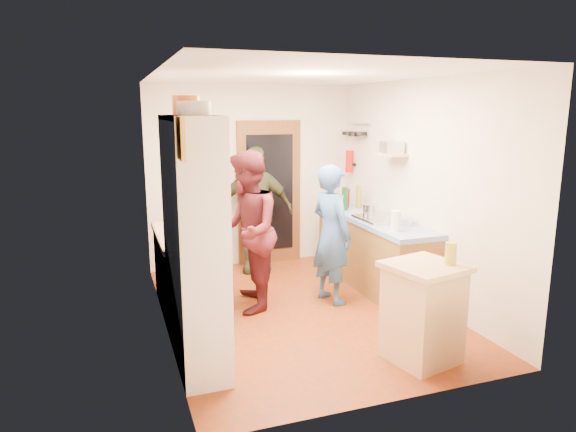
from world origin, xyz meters
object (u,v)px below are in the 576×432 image
person_left (250,231)px  person_back (256,210)px  hutch_body (194,243)px  person_hob (335,234)px  right_counter_base (374,254)px  island_base (422,315)px

person_left → person_back: size_ratio=1.03×
hutch_body → person_back: (1.24, 2.39, -0.22)m
hutch_body → person_hob: hutch_body is taller
right_counter_base → island_base: bearing=-106.4°
person_hob → person_back: person_back is taller
person_hob → right_counter_base: bearing=-80.4°
person_left → person_back: 1.38m
hutch_body → person_back: hutch_body is taller
person_left → person_hob: bearing=95.9°
island_base → person_left: (-1.12, 1.76, 0.48)m
person_back → person_left: bearing=-92.3°
person_left → hutch_body: bearing=-21.6°
person_hob → person_back: size_ratio=0.93×
right_counter_base → person_back: 1.73m
right_counter_base → person_hob: 0.90m
hutch_body → island_base: 2.14m
right_counter_base → island_base: size_ratio=2.56×
hutch_body → person_hob: (1.78, 0.94, -0.28)m
right_counter_base → island_base: island_base is taller
island_base → person_back: size_ratio=0.49×
person_hob → person_back: bearing=3.6°
person_back → hutch_body: bearing=-100.8°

